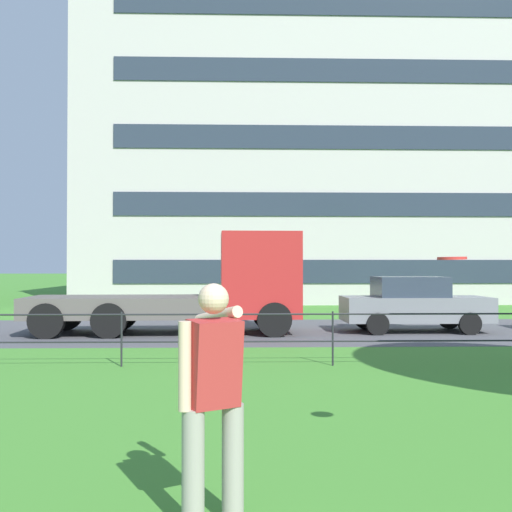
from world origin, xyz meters
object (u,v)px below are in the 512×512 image
Objects in this scene: apartment_building_background at (329,161)px; flatbed_truck_left at (206,289)px; frisbee at (452,258)px; person_thrower at (212,394)px; car_grey_center at (414,304)px.

flatbed_truck_left is at bearing -107.75° from apartment_building_background.
apartment_building_background reaches higher than frisbee.
frisbee is 31.78m from apartment_building_background.
person_thrower is at bearing -149.68° from frisbee.
person_thrower is 0.23× the size of flatbed_truck_left.
frisbee is 11.94m from car_grey_center.
frisbee is 11.75m from flatbed_truck_left.
person_thrower is 0.06× the size of apartment_building_background.
person_thrower is 0.43× the size of car_grey_center.
person_thrower is at bearing -111.73° from car_grey_center.
car_grey_center is at bearing 68.27° from person_thrower.
apartment_building_background is (0.49, 19.47, 7.28)m from car_grey_center.
frisbee is at bearing -96.29° from apartment_building_background.
frisbee is (2.18, 1.27, 0.99)m from person_thrower.
apartment_building_background is at bearing 88.55° from car_grey_center.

